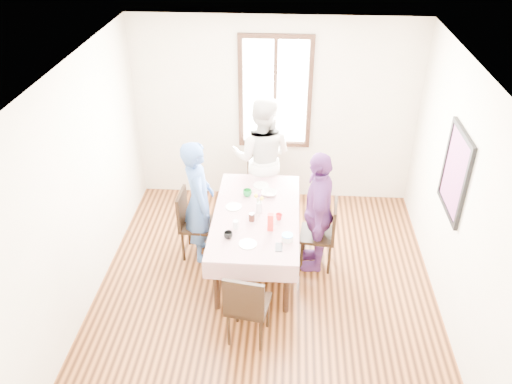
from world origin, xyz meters
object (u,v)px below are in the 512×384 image
at_px(chair_right, 317,234).
at_px(person_far, 262,158).
at_px(dining_table, 256,240).
at_px(person_right, 317,212).
at_px(chair_near, 248,304).
at_px(person_left, 198,201).
at_px(chair_left, 198,224).
at_px(chair_far, 262,184).

bearing_deg(chair_right, person_far, 39.57).
height_order(dining_table, person_right, person_right).
relative_size(chair_right, chair_near, 1.00).
distance_m(person_left, person_right, 1.47).
height_order(chair_left, chair_far, same).
bearing_deg(chair_left, chair_right, 88.22).
bearing_deg(dining_table, chair_far, 90.00).
bearing_deg(dining_table, chair_left, 167.63).
distance_m(chair_right, person_left, 1.53).
height_order(dining_table, person_far, person_far).
relative_size(chair_near, person_left, 0.56).
distance_m(chair_right, chair_near, 1.47).
relative_size(dining_table, chair_far, 1.93).
relative_size(chair_far, person_far, 0.51).
relative_size(chair_left, person_left, 0.56).
relative_size(chair_left, chair_right, 1.00).
bearing_deg(person_far, chair_near, 96.43).
height_order(chair_left, person_far, person_far).
xyz_separation_m(dining_table, chair_far, (0.00, 1.21, 0.08)).
xyz_separation_m(dining_table, chair_near, (0.00, -1.21, 0.08)).
height_order(chair_near, person_right, person_right).
bearing_deg(chair_right, person_right, 95.98).
bearing_deg(person_left, chair_near, -167.61).
distance_m(dining_table, person_left, 0.86).
relative_size(chair_far, person_left, 0.56).
distance_m(chair_right, person_far, 1.43).
distance_m(dining_table, person_far, 1.29).
bearing_deg(dining_table, person_far, 90.00).
bearing_deg(chair_far, chair_left, 49.97).
distance_m(chair_far, person_far, 0.44).
relative_size(chair_left, person_right, 0.57).
bearing_deg(chair_right, chair_left, 91.80).
height_order(dining_table, chair_left, chair_left).
distance_m(chair_left, chair_near, 1.56).
bearing_deg(person_far, chair_far, -83.57).
distance_m(dining_table, person_right, 0.84).
relative_size(person_left, person_right, 1.02).
bearing_deg(person_left, person_right, -109.95).
relative_size(dining_table, chair_left, 1.93).
bearing_deg(chair_left, chair_near, 31.09).
distance_m(person_far, person_right, 1.35).
distance_m(chair_left, chair_far, 1.28).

